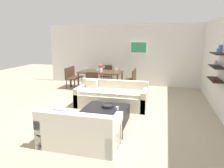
% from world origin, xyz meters
% --- Properties ---
extents(ground_plane, '(18.00, 18.00, 0.00)m').
position_xyz_m(ground_plane, '(0.00, 0.00, 0.00)').
color(ground_plane, tan).
extents(back_wall_unit, '(8.40, 0.09, 2.70)m').
position_xyz_m(back_wall_unit, '(0.30, 3.53, 1.35)').
color(back_wall_unit, silver).
rests_on(back_wall_unit, ground).
extents(right_wall_shelf_unit, '(0.34, 8.20, 2.70)m').
position_xyz_m(right_wall_shelf_unit, '(3.03, 0.59, 1.35)').
color(right_wall_shelf_unit, silver).
rests_on(right_wall_shelf_unit, ground).
extents(sofa_beige, '(2.17, 0.90, 0.78)m').
position_xyz_m(sofa_beige, '(-0.04, 0.34, 0.29)').
color(sofa_beige, beige).
rests_on(sofa_beige, ground).
extents(loveseat_white, '(1.54, 0.90, 0.78)m').
position_xyz_m(loveseat_white, '(-0.04, -2.13, 0.29)').
color(loveseat_white, silver).
rests_on(loveseat_white, ground).
extents(coffee_table, '(1.09, 0.91, 0.38)m').
position_xyz_m(coffee_table, '(0.13, -0.87, 0.19)').
color(coffee_table, black).
rests_on(coffee_table, ground).
extents(decorative_bowl, '(0.30, 0.30, 0.07)m').
position_xyz_m(decorative_bowl, '(0.18, -0.85, 0.42)').
color(decorative_bowl, black).
rests_on(decorative_bowl, coffee_table).
extents(candle_jar, '(0.08, 0.08, 0.08)m').
position_xyz_m(candle_jar, '(0.45, -0.97, 0.42)').
color(candle_jar, silver).
rests_on(candle_jar, coffee_table).
extents(dining_table, '(1.74, 1.00, 0.75)m').
position_xyz_m(dining_table, '(-1.03, 2.38, 0.68)').
color(dining_table, '#422D1E').
rests_on(dining_table, ground).
extents(dining_chair_foot, '(0.44, 0.44, 0.88)m').
position_xyz_m(dining_chair_foot, '(-1.03, 1.48, 0.50)').
color(dining_chair_foot, '#422D1E').
rests_on(dining_chair_foot, ground).
extents(dining_chair_left_near, '(0.44, 0.44, 0.88)m').
position_xyz_m(dining_chair_left_near, '(-2.31, 2.16, 0.50)').
color(dining_chair_left_near, '#422D1E').
rests_on(dining_chair_left_near, ground).
extents(dining_chair_head, '(0.44, 0.44, 0.88)m').
position_xyz_m(dining_chair_head, '(-1.03, 3.29, 0.50)').
color(dining_chair_head, '#422D1E').
rests_on(dining_chair_head, ground).
extents(dining_chair_left_far, '(0.44, 0.44, 0.88)m').
position_xyz_m(dining_chair_left_far, '(-2.31, 2.60, 0.50)').
color(dining_chair_left_far, '#422D1E').
rests_on(dining_chair_left_far, ground).
extents(dining_chair_right_near, '(0.44, 0.44, 0.88)m').
position_xyz_m(dining_chair_right_near, '(0.24, 2.16, 0.50)').
color(dining_chair_right_near, '#422D1E').
rests_on(dining_chair_right_near, ground).
extents(dining_chair_right_far, '(0.44, 0.44, 0.88)m').
position_xyz_m(dining_chair_right_far, '(0.24, 2.60, 0.50)').
color(dining_chair_right_far, '#422D1E').
rests_on(dining_chair_right_far, ground).
extents(wine_glass_right_far, '(0.06, 0.06, 0.15)m').
position_xyz_m(wine_glass_right_far, '(-0.38, 2.50, 0.85)').
color(wine_glass_right_far, silver).
rests_on(wine_glass_right_far, dining_table).
extents(wine_glass_right_near, '(0.07, 0.07, 0.18)m').
position_xyz_m(wine_glass_right_near, '(-0.38, 2.26, 0.88)').
color(wine_glass_right_near, silver).
rests_on(wine_glass_right_near, dining_table).
extents(wine_glass_foot, '(0.07, 0.07, 0.16)m').
position_xyz_m(wine_glass_foot, '(-1.03, 1.94, 0.86)').
color(wine_glass_foot, silver).
rests_on(wine_glass_foot, dining_table).
extents(wine_glass_left_far, '(0.06, 0.06, 0.16)m').
position_xyz_m(wine_glass_left_far, '(-1.69, 2.50, 0.86)').
color(wine_glass_left_far, silver).
rests_on(wine_glass_left_far, dining_table).
extents(wine_glass_left_near, '(0.06, 0.06, 0.15)m').
position_xyz_m(wine_glass_left_near, '(-1.69, 2.26, 0.85)').
color(wine_glass_left_near, silver).
rests_on(wine_glass_left_near, dining_table).
extents(wine_glass_head, '(0.06, 0.06, 0.18)m').
position_xyz_m(wine_glass_head, '(-1.03, 2.82, 0.87)').
color(wine_glass_head, silver).
rests_on(wine_glass_head, dining_table).
extents(centerpiece_vase, '(0.16, 0.16, 0.30)m').
position_xyz_m(centerpiece_vase, '(-1.02, 2.33, 0.90)').
color(centerpiece_vase, silver).
rests_on(centerpiece_vase, dining_table).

